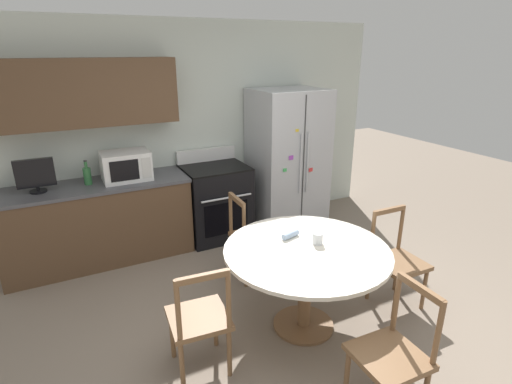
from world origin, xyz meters
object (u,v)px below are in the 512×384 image
object	(u,v)px
oven_range	(216,201)
countertop_tv	(35,175)
refrigerator	(287,159)
dining_chair_far	(252,238)
microwave	(126,166)
dining_chair_near	(392,355)
dining_chair_right	(397,261)
candle_glass	(318,239)
counter_bottle	(87,175)
dining_chair_left	(199,320)

from	to	relation	value
oven_range	countertop_tv	distance (m)	2.00
refrigerator	dining_chair_far	size ratio (longest dim) A/B	1.99
microwave	dining_chair_far	distance (m)	1.60
dining_chair_near	countertop_tv	bearing A→B (deg)	35.03
dining_chair_near	dining_chair_far	world-z (taller)	same
dining_chair_far	dining_chair_right	bearing A→B (deg)	44.95
refrigerator	candle_glass	distance (m)	2.10
counter_bottle	dining_chair_far	bearing A→B (deg)	-38.28
dining_chair_right	candle_glass	bearing A→B (deg)	-7.07
microwave	candle_glass	world-z (taller)	microwave
counter_bottle	dining_chair_near	distance (m)	3.38
refrigerator	candle_glass	bearing A→B (deg)	-114.60
dining_chair_left	dining_chair_far	size ratio (longest dim) A/B	1.00
candle_glass	dining_chair_far	bearing A→B (deg)	99.38
refrigerator	candle_glass	xyz separation A→B (m)	(-0.87, -1.91, -0.11)
refrigerator	oven_range	xyz separation A→B (m)	(-1.00, 0.06, -0.43)
dining_chair_near	oven_range	bearing A→B (deg)	2.45
oven_range	dining_chair_far	xyz separation A→B (m)	(-0.03, -1.06, -0.03)
dining_chair_left	dining_chair_far	bearing A→B (deg)	52.39
countertop_tv	dining_chair_far	xyz separation A→B (m)	(1.87, -1.07, -0.65)
countertop_tv	dining_chair_far	size ratio (longest dim) A/B	0.40
dining_chair_right	countertop_tv	bearing A→B (deg)	-34.95
refrigerator	dining_chair_near	distance (m)	3.09
oven_range	candle_glass	world-z (taller)	oven_range
refrigerator	microwave	bearing A→B (deg)	177.55
counter_bottle	dining_chair_right	xyz separation A→B (m)	(2.36, -2.14, -0.56)
refrigerator	dining_chair_left	xyz separation A→B (m)	(-1.95, -2.01, -0.46)
microwave	dining_chair_right	bearing A→B (deg)	-47.28
refrigerator	dining_chair_far	xyz separation A→B (m)	(-1.03, -1.00, -0.46)
dining_chair_near	candle_glass	bearing A→B (deg)	-3.84
countertop_tv	dining_chair_near	size ratio (longest dim) A/B	0.40
countertop_tv	candle_glass	size ratio (longest dim) A/B	3.82
countertop_tv	dining_chair_near	world-z (taller)	countertop_tv
refrigerator	dining_chair_far	distance (m)	1.51
dining_chair_left	dining_chair_far	xyz separation A→B (m)	(0.93, 1.01, 0.00)
oven_range	dining_chair_near	bearing A→B (deg)	-89.62
refrigerator	dining_chair_far	bearing A→B (deg)	-135.76
counter_bottle	microwave	bearing A→B (deg)	-2.44
refrigerator	dining_chair_near	world-z (taller)	refrigerator
dining_chair_far	counter_bottle	bearing A→B (deg)	-126.22
candle_glass	dining_chair_right	bearing A→B (deg)	-8.69
oven_range	countertop_tv	xyz separation A→B (m)	(-1.90, 0.01, 0.62)
refrigerator	dining_chair_left	world-z (taller)	refrigerator
dining_chair_left	candle_glass	xyz separation A→B (m)	(1.08, 0.09, 0.36)
dining_chair_far	candle_glass	distance (m)	0.99
dining_chair_right	dining_chair_near	bearing A→B (deg)	44.85
countertop_tv	dining_chair_right	xyz separation A→B (m)	(2.84, -2.10, -0.65)
oven_range	candle_glass	distance (m)	2.00
oven_range	dining_chair_right	world-z (taller)	oven_range
refrigerator	countertop_tv	distance (m)	2.91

